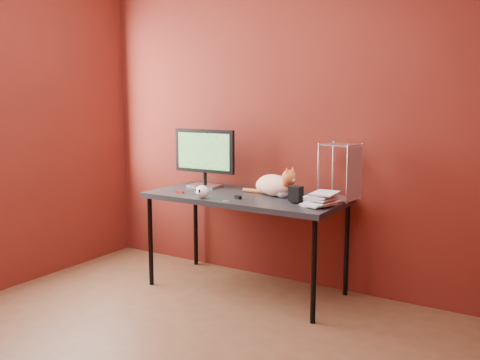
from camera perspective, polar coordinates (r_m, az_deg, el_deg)
The scene contains 11 objects.
room at distance 2.79m, azimuth -11.41°, elevation 7.81°, with size 3.52×3.52×2.61m.
desk at distance 4.06m, azimuth 0.63°, elevation -2.29°, with size 1.50×0.70×0.75m.
monitor at distance 4.37m, azimuth -3.81°, elevation 2.67°, with size 0.55×0.19×0.47m.
cat at distance 4.01m, azimuth 3.69°, elevation -0.54°, with size 0.50×0.30×0.24m.
skull_mug at distance 3.91m, azimuth -4.07°, elevation -1.26°, with size 0.10×0.10×0.09m.
speaker at distance 3.77m, azimuth 5.97°, elevation -1.61°, with size 0.10×0.10×0.12m.
book_stack at distance 3.67m, azimuth 7.89°, elevation 5.70°, with size 0.23×0.26×1.08m.
wire_rack at distance 3.90m, azimuth 10.59°, elevation 0.89°, with size 0.27×0.23×0.41m.
pocket_knife at distance 4.16m, azimuth -6.46°, elevation -1.27°, with size 0.07×0.02×0.01m, color #A2130C.
black_gadget at distance 3.89m, azimuth -0.20°, elevation -1.86°, with size 0.05×0.03×0.02m, color black.
washer at distance 3.80m, azimuth -1.49°, elevation -2.26°, with size 0.05×0.05×0.00m, color #B7B7BC.
Camera 1 is at (1.90, -2.04, 1.49)m, focal length 40.00 mm.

